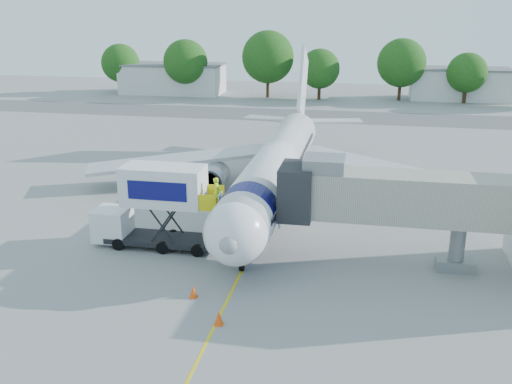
% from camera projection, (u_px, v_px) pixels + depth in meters
% --- Properties ---
extents(ground, '(160.00, 160.00, 0.00)m').
position_uv_depth(ground, '(269.00, 216.00, 42.96)').
color(ground, gray).
rests_on(ground, ground).
extents(guidance_line, '(0.15, 70.00, 0.01)m').
position_uv_depth(guidance_line, '(269.00, 216.00, 42.96)').
color(guidance_line, yellow).
rests_on(guidance_line, ground).
extents(taxiway_strip, '(120.00, 10.00, 0.01)m').
position_uv_depth(taxiway_strip, '(318.00, 116.00, 82.17)').
color(taxiway_strip, '#59595B').
rests_on(taxiway_strip, ground).
extents(aircraft, '(34.17, 37.73, 11.35)m').
position_uv_depth(aircraft, '(278.00, 164.00, 45.90)').
color(aircraft, white).
rests_on(aircraft, ground).
extents(jet_bridge, '(13.90, 3.20, 6.60)m').
position_uv_depth(jet_bridge, '(382.00, 197.00, 33.64)').
color(jet_bridge, '#ADA594').
rests_on(jet_bridge, ground).
extents(catering_hiloader, '(8.57, 2.44, 5.50)m').
position_uv_depth(catering_hiloader, '(155.00, 207.00, 36.70)').
color(catering_hiloader, black).
rests_on(catering_hiloader, ground).
extents(ground_tug, '(4.20, 2.63, 1.57)m').
position_uv_depth(ground_tug, '(190.00, 355.00, 24.42)').
color(ground_tug, silver).
rests_on(ground_tug, ground).
extents(safety_cone_a, '(0.44, 0.44, 0.70)m').
position_uv_depth(safety_cone_a, '(193.00, 292.00, 30.88)').
color(safety_cone_a, '#F24B0C').
rests_on(safety_cone_a, ground).
extents(safety_cone_b, '(0.47, 0.47, 0.74)m').
position_uv_depth(safety_cone_b, '(219.00, 318.00, 28.21)').
color(safety_cone_b, '#F24B0C').
rests_on(safety_cone_b, ground).
extents(outbuilding_left, '(18.40, 8.40, 5.30)m').
position_uv_depth(outbuilding_left, '(173.00, 78.00, 103.21)').
color(outbuilding_left, silver).
rests_on(outbuilding_left, ground).
extents(outbuilding_right, '(16.40, 7.40, 5.30)m').
position_uv_depth(outbuilding_right, '(459.00, 84.00, 96.03)').
color(outbuilding_right, silver).
rests_on(outbuilding_right, ground).
extents(tree_a, '(6.85, 6.85, 8.74)m').
position_uv_depth(tree_a, '(120.00, 63.00, 103.16)').
color(tree_a, '#382314').
rests_on(tree_a, ground).
extents(tree_b, '(7.66, 7.66, 9.77)m').
position_uv_depth(tree_b, '(186.00, 62.00, 98.71)').
color(tree_b, '#382314').
rests_on(tree_b, ground).
extents(tree_c, '(8.87, 8.87, 11.31)m').
position_uv_depth(tree_c, '(268.00, 57.00, 97.00)').
color(tree_c, '#382314').
rests_on(tree_c, ground).
extents(tree_d, '(6.63, 6.63, 8.46)m').
position_uv_depth(tree_d, '(320.00, 69.00, 95.34)').
color(tree_d, '#382314').
rests_on(tree_d, ground).
extents(tree_e, '(7.98, 7.98, 10.18)m').
position_uv_depth(tree_e, '(402.00, 63.00, 94.12)').
color(tree_e, '#382314').
rests_on(tree_e, ground).
extents(tree_f, '(6.36, 6.36, 8.10)m').
position_uv_depth(tree_f, '(467.00, 73.00, 91.67)').
color(tree_f, '#382314').
rests_on(tree_f, ground).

